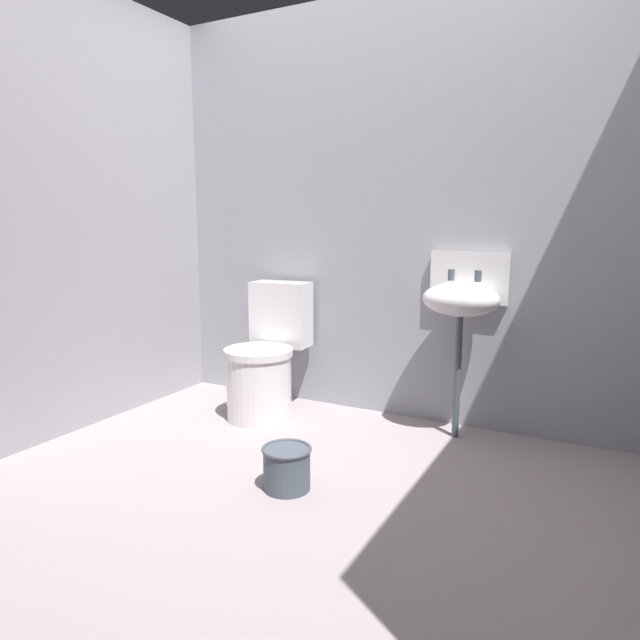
{
  "coord_description": "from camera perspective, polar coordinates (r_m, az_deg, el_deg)",
  "views": [
    {
      "loc": [
        1.21,
        -2.02,
        1.15
      ],
      "look_at": [
        0.0,
        0.28,
        0.7
      ],
      "focal_mm": 32.02,
      "sensor_mm": 36.0,
      "label": 1
    }
  ],
  "objects": [
    {
      "name": "sink",
      "position": [
        3.07,
        14.01,
        2.16
      ],
      "size": [
        0.42,
        0.35,
        0.99
      ],
      "color": "#444F58",
      "rests_on": "ground"
    },
    {
      "name": "wall_back",
      "position": [
        3.4,
        7.1,
        10.64
      ],
      "size": [
        3.2,
        0.1,
        2.4
      ],
      "primitive_type": "cube",
      "color": "#979AA2",
      "rests_on": "ground"
    },
    {
      "name": "toilet_near_wall",
      "position": [
        3.43,
        -5.44,
        -4.19
      ],
      "size": [
        0.43,
        0.62,
        0.78
      ],
      "rotation": [
        0.0,
        0.0,
        3.23
      ],
      "color": "white",
      "rests_on": "ground"
    },
    {
      "name": "ground_plane",
      "position": [
        2.64,
        -2.95,
        -17.0
      ],
      "size": [
        3.2,
        2.62,
        0.08
      ],
      "primitive_type": "cube",
      "color": "gray"
    },
    {
      "name": "bucket",
      "position": [
        2.55,
        -3.31,
        -14.47
      ],
      "size": [
        0.22,
        0.22,
        0.19
      ],
      "color": "#444F58",
      "rests_on": "ground"
    },
    {
      "name": "wall_left",
      "position": [
        3.4,
        -24.03,
        9.87
      ],
      "size": [
        0.1,
        2.42,
        2.4
      ],
      "primitive_type": "cube",
      "color": "#9A969D",
      "rests_on": "ground"
    }
  ]
}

